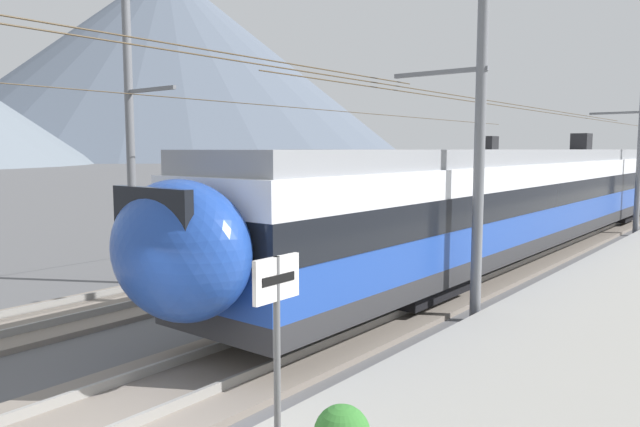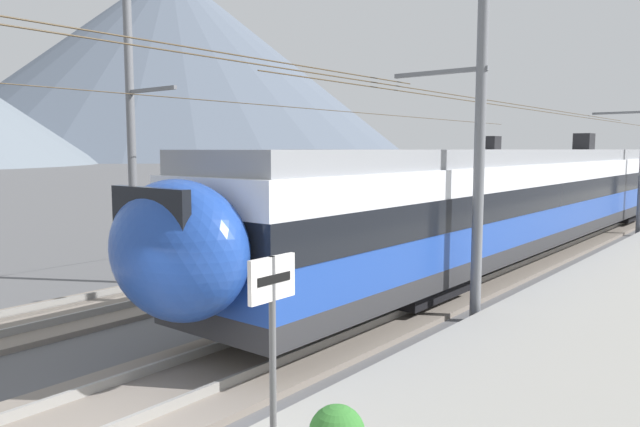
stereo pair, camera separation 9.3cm
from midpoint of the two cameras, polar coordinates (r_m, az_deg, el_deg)
The scene contains 7 objects.
train_near_platform at distance 23.51m, azimuth 19.92°, elevation 1.84°, with size 34.38×2.96×4.27m.
train_far_track at distance 29.43m, azimuth 12.58°, elevation 2.83°, with size 24.83×2.85×4.27m.
catenary_mast_mid at distance 13.61m, azimuth 14.32°, elevation 7.54°, with size 43.70×2.32×8.21m.
catenary_mast_east at distance 30.00m, azimuth 27.91°, elevation 5.37°, with size 43.70×2.32×7.27m.
catenary_mast_far_side at distance 17.68m, azimuth -17.63°, elevation 7.25°, with size 43.70×2.20×8.36m.
platform_sign at distance 6.79m, azimuth -4.56°, elevation -9.27°, with size 0.70×0.08×2.31m.
mountain_right_ridge at distance 272.18m, azimuth -14.34°, elevation 13.73°, with size 205.40×205.40×81.18m, color #515B6B.
Camera 1 is at (-3.65, -5.82, 3.86)m, focal length 33.44 mm.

